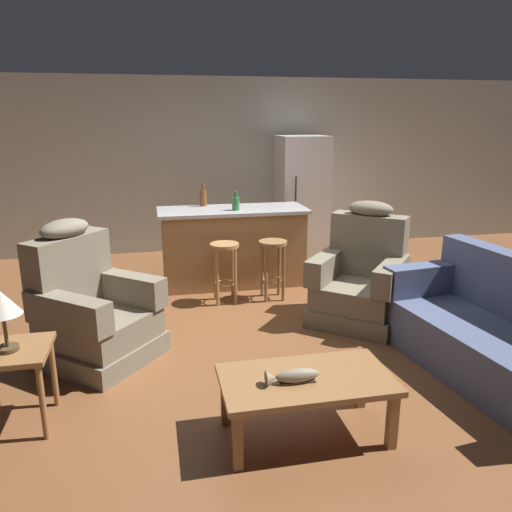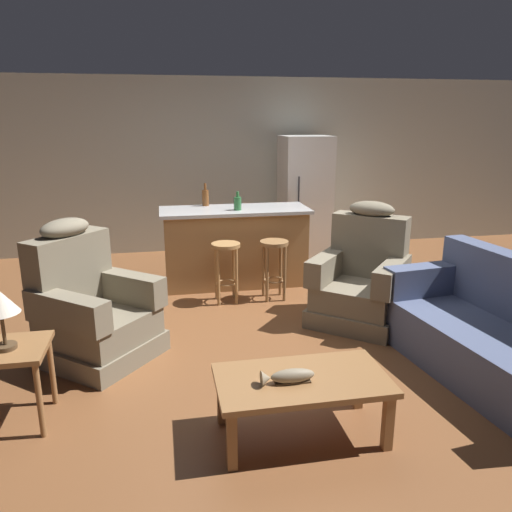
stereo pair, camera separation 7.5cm
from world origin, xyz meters
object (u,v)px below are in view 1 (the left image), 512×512
bar_stool_right (273,259)px  refrigerator (302,196)px  kitchen_island (233,246)px  bar_stool_left (225,262)px  recliner_near_island (360,280)px  bottle_short_amber (236,203)px  fish_figurine (292,376)px  couch (499,336)px  end_table (13,363)px  recliner_near_lamp (91,311)px  coffee_table (306,385)px  table_lamp (2,306)px  bottle_tall_green (203,197)px

bar_stool_right → refrigerator: (0.88, 1.83, 0.41)m
kitchen_island → bar_stool_right: kitchen_island is taller
bar_stool_left → recliner_near_island: bearing=-31.1°
bottle_short_amber → fish_figurine: bearing=-93.2°
fish_figurine → couch: bearing=15.0°
recliner_near_island → end_table: (-2.98, -1.27, 0.04)m
recliner_near_lamp → refrigerator: size_ratio=0.68×
kitchen_island → bottle_short_amber: size_ratio=8.09×
end_table → coffee_table: bearing=-15.1°
table_lamp → refrigerator: 5.00m
bottle_tall_green → kitchen_island: bearing=-39.1°
recliner_near_island → bar_stool_right: (-0.73, 0.77, 0.05)m
fish_figurine → bottle_tall_green: bearing=92.8°
recliner_near_island → table_lamp: size_ratio=2.93×
coffee_table → recliner_near_island: bearing=57.5°
bar_stool_left → bottle_tall_green: bottle_tall_green is taller
coffee_table → recliner_near_island: recliner_near_island is taller
couch → end_table: size_ratio=3.55×
fish_figurine → bar_stool_left: bearing=90.9°
recliner_near_lamp → bottle_short_amber: (1.53, 1.62, 0.61)m
coffee_table → bottle_short_amber: bearing=88.8°
table_lamp → bottle_tall_green: bearing=61.7°
recliner_near_lamp → bottle_tall_green: 2.40m
recliner_near_lamp → kitchen_island: bearing=88.6°
refrigerator → bottle_short_amber: size_ratio=7.91×
fish_figurine → recliner_near_lamp: 2.01m
kitchen_island → bottle_tall_green: bottle_tall_green is taller
table_lamp → bottle_tall_green: 3.36m
recliner_near_lamp → table_lamp: 1.13m
bar_stool_right → recliner_near_lamp: bearing=-149.5°
bar_stool_left → couch: bearing=-47.9°
bottle_tall_green → couch: bearing=-55.9°
end_table → bar_stool_left: size_ratio=0.82×
coffee_table → refrigerator: refrigerator is taller
bar_stool_left → bar_stool_right: same height
recliner_near_lamp → bottle_short_amber: size_ratio=5.39×
coffee_table → bottle_short_amber: 3.14m
fish_figurine → bottle_short_amber: (0.17, 3.11, 0.57)m
bar_stool_left → bottle_short_amber: bottle_short_amber is taller
end_table → kitchen_island: size_ratio=0.31×
bar_stool_left → fish_figurine: bearing=-89.1°
kitchen_island → refrigerator: refrigerator is taller
couch → refrigerator: bearing=-90.2°
coffee_table → end_table: bearing=164.9°
bar_stool_left → coffee_table: bearing=-86.6°
bottle_short_amber → coffee_table: bearing=-91.2°
coffee_table → bar_stool_left: size_ratio=1.62×
kitchen_island → recliner_near_island: bearing=-52.3°
kitchen_island → bar_stool_right: size_ratio=2.65×
table_lamp → refrigerator: (3.15, 3.89, 0.01)m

